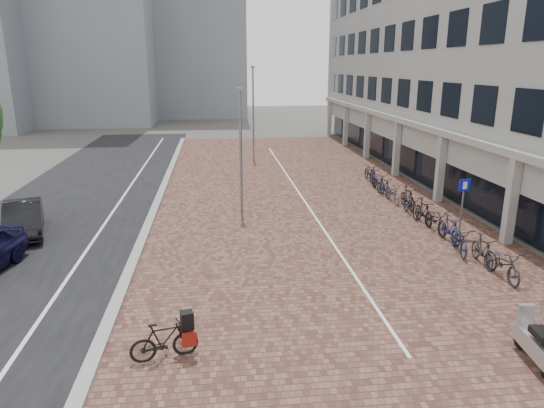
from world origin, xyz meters
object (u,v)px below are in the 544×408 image
at_px(car_dark, 23,218).
at_px(hero_bike, 164,340).
at_px(scooter_front, 537,341).
at_px(parking_sign, 463,198).

relative_size(car_dark, hero_bike, 2.43).
height_order(scooter_front, parking_sign, parking_sign).
bearing_deg(scooter_front, hero_bike, 178.77).
xyz_separation_m(hero_bike, parking_sign, (10.97, 7.45, 1.04)).
distance_m(scooter_front, parking_sign, 9.08).
bearing_deg(hero_bike, scooter_front, -111.20).
bearing_deg(parking_sign, scooter_front, -111.52).
height_order(car_dark, hero_bike, car_dark).
distance_m(car_dark, parking_sign, 17.59).
xyz_separation_m(scooter_front, parking_sign, (2.58, 8.65, 0.92)).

